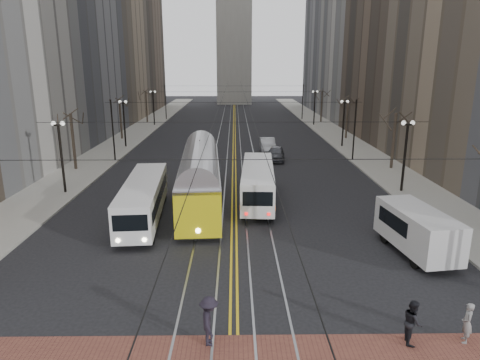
{
  "coord_description": "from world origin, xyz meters",
  "views": [
    {
      "loc": [
        0.06,
        -15.39,
        10.12
      ],
      "look_at": [
        0.39,
        10.95,
        3.0
      ],
      "focal_mm": 32.0,
      "sensor_mm": 36.0,
      "label": 1
    }
  ],
  "objects_px": {
    "cargo_van": "(417,232)",
    "rear_bus": "(258,184)",
    "transit_bus": "(144,201)",
    "pedestrian_c": "(413,322)",
    "streetcar": "(200,182)",
    "sedan_silver": "(268,145)",
    "sedan_grey": "(276,154)",
    "pedestrian_b": "(467,323)",
    "pedestrian_d": "(209,321)"
  },
  "relations": [
    {
      "from": "cargo_van",
      "to": "pedestrian_c",
      "type": "distance_m",
      "value": 8.46
    },
    {
      "from": "streetcar",
      "to": "transit_bus",
      "type": "bearing_deg",
      "value": -142.14
    },
    {
      "from": "sedan_grey",
      "to": "sedan_silver",
      "type": "distance_m",
      "value": 4.8
    },
    {
      "from": "pedestrian_b",
      "to": "pedestrian_c",
      "type": "xyz_separation_m",
      "value": [
        -2.05,
        0.0,
        0.07
      ]
    },
    {
      "from": "transit_bus",
      "to": "pedestrian_d",
      "type": "xyz_separation_m",
      "value": [
        5.14,
        -13.36,
        -0.37
      ]
    },
    {
      "from": "sedan_grey",
      "to": "pedestrian_b",
      "type": "relative_size",
      "value": 2.79
    },
    {
      "from": "rear_bus",
      "to": "pedestrian_b",
      "type": "bearing_deg",
      "value": -65.18
    },
    {
      "from": "cargo_van",
      "to": "sedan_silver",
      "type": "relative_size",
      "value": 1.16
    },
    {
      "from": "transit_bus",
      "to": "sedan_silver",
      "type": "xyz_separation_m",
      "value": [
        10.04,
        23.15,
        -0.53
      ]
    },
    {
      "from": "cargo_van",
      "to": "pedestrian_d",
      "type": "height_order",
      "value": "cargo_van"
    },
    {
      "from": "transit_bus",
      "to": "pedestrian_c",
      "type": "height_order",
      "value": "transit_bus"
    },
    {
      "from": "pedestrian_b",
      "to": "streetcar",
      "type": "bearing_deg",
      "value": -127.5
    },
    {
      "from": "pedestrian_c",
      "to": "cargo_van",
      "type": "bearing_deg",
      "value": -12.5
    },
    {
      "from": "transit_bus",
      "to": "cargo_van",
      "type": "distance_m",
      "value": 16.99
    },
    {
      "from": "rear_bus",
      "to": "sedan_silver",
      "type": "xyz_separation_m",
      "value": [
        2.2,
        19.15,
        -0.55
      ]
    },
    {
      "from": "pedestrian_c",
      "to": "pedestrian_d",
      "type": "distance_m",
      "value": 7.58
    },
    {
      "from": "pedestrian_d",
      "to": "transit_bus",
      "type": "bearing_deg",
      "value": 14.04
    },
    {
      "from": "cargo_van",
      "to": "transit_bus",
      "type": "bearing_deg",
      "value": 152.93
    },
    {
      "from": "streetcar",
      "to": "pedestrian_c",
      "type": "height_order",
      "value": "streetcar"
    },
    {
      "from": "transit_bus",
      "to": "rear_bus",
      "type": "height_order",
      "value": "rear_bus"
    },
    {
      "from": "sedan_silver",
      "to": "pedestrian_c",
      "type": "xyz_separation_m",
      "value": [
        2.67,
        -36.51,
        0.07
      ]
    },
    {
      "from": "sedan_silver",
      "to": "transit_bus",
      "type": "bearing_deg",
      "value": -113.62
    },
    {
      "from": "transit_bus",
      "to": "pedestrian_d",
      "type": "height_order",
      "value": "transit_bus"
    },
    {
      "from": "sedan_grey",
      "to": "streetcar",
      "type": "bearing_deg",
      "value": -107.95
    },
    {
      "from": "cargo_van",
      "to": "pedestrian_b",
      "type": "xyz_separation_m",
      "value": [
        -1.28,
        -7.77,
        -0.45
      ]
    },
    {
      "from": "sedan_grey",
      "to": "pedestrian_d",
      "type": "height_order",
      "value": "pedestrian_d"
    },
    {
      "from": "sedan_grey",
      "to": "pedestrian_b",
      "type": "height_order",
      "value": "pedestrian_b"
    },
    {
      "from": "transit_bus",
      "to": "sedan_grey",
      "type": "distance_m",
      "value": 21.24
    },
    {
      "from": "transit_bus",
      "to": "pedestrian_c",
      "type": "distance_m",
      "value": 18.45
    },
    {
      "from": "streetcar",
      "to": "pedestrian_d",
      "type": "distance_m",
      "value": 16.56
    },
    {
      "from": "streetcar",
      "to": "sedan_silver",
      "type": "height_order",
      "value": "streetcar"
    },
    {
      "from": "streetcar",
      "to": "sedan_grey",
      "type": "xyz_separation_m",
      "value": [
        7.07,
        15.29,
        -0.98
      ]
    },
    {
      "from": "rear_bus",
      "to": "sedan_silver",
      "type": "bearing_deg",
      "value": 86.54
    },
    {
      "from": "pedestrian_c",
      "to": "rear_bus",
      "type": "bearing_deg",
      "value": 26.35
    },
    {
      "from": "streetcar",
      "to": "pedestrian_b",
      "type": "height_order",
      "value": "streetcar"
    },
    {
      "from": "streetcar",
      "to": "pedestrian_d",
      "type": "height_order",
      "value": "streetcar"
    },
    {
      "from": "sedan_grey",
      "to": "pedestrian_c",
      "type": "height_order",
      "value": "pedestrian_c"
    },
    {
      "from": "pedestrian_b",
      "to": "pedestrian_c",
      "type": "bearing_deg",
      "value": -71.77
    },
    {
      "from": "cargo_van",
      "to": "sedan_silver",
      "type": "xyz_separation_m",
      "value": [
        -6.0,
        28.74,
        -0.45
      ]
    },
    {
      "from": "streetcar",
      "to": "sedan_grey",
      "type": "bearing_deg",
      "value": 61.81
    },
    {
      "from": "sedan_silver",
      "to": "pedestrian_d",
      "type": "relative_size",
      "value": 2.55
    },
    {
      "from": "streetcar",
      "to": "pedestrian_c",
      "type": "bearing_deg",
      "value": -64.25
    },
    {
      "from": "sedan_silver",
      "to": "pedestrian_b",
      "type": "relative_size",
      "value": 3.08
    },
    {
      "from": "sedan_grey",
      "to": "sedan_silver",
      "type": "xyz_separation_m",
      "value": [
        -0.57,
        4.76,
        0.05
      ]
    },
    {
      "from": "sedan_silver",
      "to": "pedestrian_b",
      "type": "height_order",
      "value": "sedan_silver"
    },
    {
      "from": "pedestrian_d",
      "to": "sedan_silver",
      "type": "bearing_deg",
      "value": -14.64
    },
    {
      "from": "rear_bus",
      "to": "pedestrian_c",
      "type": "height_order",
      "value": "rear_bus"
    },
    {
      "from": "cargo_van",
      "to": "rear_bus",
      "type": "bearing_deg",
      "value": 122.65
    },
    {
      "from": "sedan_grey",
      "to": "pedestrian_c",
      "type": "bearing_deg",
      "value": -79.35
    },
    {
      "from": "pedestrian_b",
      "to": "pedestrian_c",
      "type": "height_order",
      "value": "pedestrian_c"
    }
  ]
}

